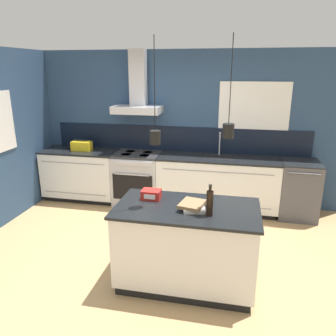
{
  "coord_description": "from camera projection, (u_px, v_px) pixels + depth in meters",
  "views": [
    {
      "loc": [
        0.97,
        -3.51,
        2.3
      ],
      "look_at": [
        0.14,
        0.5,
        1.05
      ],
      "focal_mm": 35.0,
      "sensor_mm": 36.0,
      "label": 1
    }
  ],
  "objects": [
    {
      "name": "kitchen_island",
      "position": [
        186.0,
        245.0,
        3.55
      ],
      "size": [
        1.51,
        0.83,
        0.91
      ],
      "color": "black",
      "rests_on": "ground_plane"
    },
    {
      "name": "counter_run_sink",
      "position": [
        217.0,
        183.0,
        5.45
      ],
      "size": [
        1.98,
        0.64,
        1.3
      ],
      "color": "black",
      "rests_on": "ground_plane"
    },
    {
      "name": "book_stack",
      "position": [
        193.0,
        206.0,
        3.36
      ],
      "size": [
        0.29,
        0.32,
        0.07
      ],
      "color": "silver",
      "rests_on": "kitchen_island"
    },
    {
      "name": "bottle_on_island",
      "position": [
        210.0,
        203.0,
        3.19
      ],
      "size": [
        0.07,
        0.07,
        0.32
      ],
      "color": "black",
      "rests_on": "kitchen_island"
    },
    {
      "name": "ground_plane",
      "position": [
        149.0,
        258.0,
        4.15
      ],
      "size": [
        16.0,
        16.0,
        0.0
      ],
      "primitive_type": "plane",
      "color": "tan",
      "rests_on": "ground"
    },
    {
      "name": "oven_range",
      "position": [
        138.0,
        178.0,
        5.72
      ],
      "size": [
        0.79,
        0.66,
        0.91
      ],
      "color": "#B5B5BA",
      "rests_on": "ground_plane"
    },
    {
      "name": "yellow_toolbox",
      "position": [
        82.0,
        146.0,
        5.76
      ],
      "size": [
        0.34,
        0.18,
        0.19
      ],
      "color": "gold",
      "rests_on": "counter_run_left"
    },
    {
      "name": "dishwasher",
      "position": [
        298.0,
        189.0,
        5.2
      ],
      "size": [
        0.59,
        0.65,
        0.91
      ],
      "color": "#4C4C51",
      "rests_on": "ground_plane"
    },
    {
      "name": "red_supply_box",
      "position": [
        151.0,
        194.0,
        3.63
      ],
      "size": [
        0.21,
        0.16,
        0.1
      ],
      "color": "red",
      "rests_on": "kitchen_island"
    },
    {
      "name": "wall_back",
      "position": [
        176.0,
        126.0,
        5.63
      ],
      "size": [
        5.6,
        2.5,
        2.6
      ],
      "color": "navy",
      "rests_on": "ground_plane"
    },
    {
      "name": "wall_left",
      "position": [
        3.0,
        138.0,
        4.89
      ],
      "size": [
        0.08,
        3.8,
        2.6
      ],
      "color": "navy",
      "rests_on": "ground_plane"
    },
    {
      "name": "counter_run_left",
      "position": [
        82.0,
        174.0,
        5.93
      ],
      "size": [
        1.34,
        0.64,
        0.91
      ],
      "color": "black",
      "rests_on": "ground_plane"
    }
  ]
}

